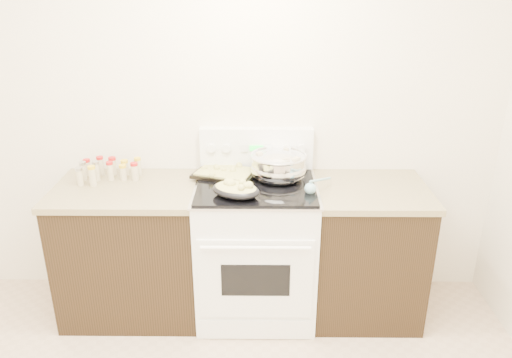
{
  "coord_description": "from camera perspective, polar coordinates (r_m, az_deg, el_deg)",
  "views": [
    {
      "loc": [
        0.38,
        -1.48,
        2.17
      ],
      "look_at": [
        0.35,
        1.37,
        1.0
      ],
      "focal_mm": 35.0,
      "sensor_mm": 36.0,
      "label": 1
    }
  ],
  "objects": [
    {
      "name": "counter_left",
      "position": [
        3.48,
        -13.9,
        -7.79
      ],
      "size": [
        0.93,
        0.67,
        0.92
      ],
      "color": "black",
      "rests_on": "ground"
    },
    {
      "name": "roasting_pan",
      "position": [
        2.96,
        -2.32,
        -1.14
      ],
      "size": [
        0.36,
        0.31,
        0.11
      ],
      "color": "black",
      "rests_on": "kitchen_range"
    },
    {
      "name": "mixing_bowl",
      "position": [
        3.21,
        2.58,
        1.46
      ],
      "size": [
        0.39,
        0.39,
        0.22
      ],
      "color": "silver",
      "rests_on": "kitchen_range"
    },
    {
      "name": "wooden_spoon",
      "position": [
        3.16,
        -1.93,
        -0.32
      ],
      "size": [
        0.08,
        0.29,
        0.04
      ],
      "color": "tan",
      "rests_on": "kitchen_range"
    },
    {
      "name": "blue_ladle",
      "position": [
        3.05,
        6.39,
        -0.95
      ],
      "size": [
        0.18,
        0.21,
        0.09
      ],
      "color": "#7AABB6",
      "rests_on": "kitchen_range"
    },
    {
      "name": "room_shell",
      "position": [
        1.6,
        -13.14,
        4.64
      ],
      "size": [
        4.1,
        3.6,
        2.75
      ],
      "color": "white",
      "rests_on": "ground"
    },
    {
      "name": "counter_right",
      "position": [
        3.45,
        12.35,
        -7.95
      ],
      "size": [
        0.73,
        0.67,
        0.92
      ],
      "color": "black",
      "rests_on": "ground"
    },
    {
      "name": "baking_sheet",
      "position": [
        3.3,
        -3.58,
        0.75
      ],
      "size": [
        0.46,
        0.38,
        0.06
      ],
      "color": "black",
      "rests_on": "kitchen_range"
    },
    {
      "name": "kitchen_range",
      "position": [
        3.36,
        0.01,
        -7.71
      ],
      "size": [
        0.78,
        0.73,
        1.22
      ],
      "color": "white",
      "rests_on": "ground"
    },
    {
      "name": "spice_jars",
      "position": [
        3.42,
        -16.61,
        1.0
      ],
      "size": [
        0.39,
        0.24,
        0.13
      ],
      "color": "#BFB28C",
      "rests_on": "counter_left"
    }
  ]
}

